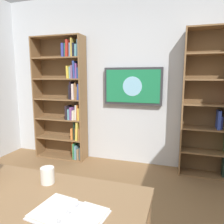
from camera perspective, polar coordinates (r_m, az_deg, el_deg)
wall_back at (r=3.45m, az=4.95°, el=8.50°), size 4.52×0.06×2.70m
bookshelf_left at (r=3.26m, az=26.48°, el=1.08°), size 0.77×0.28×2.05m
bookshelf_right at (r=3.70m, az=-12.12°, el=3.55°), size 0.89×0.28×2.05m
wall_mounted_tv at (r=3.35m, az=5.56°, el=6.86°), size 0.91×0.07×0.57m
open_binder at (r=1.09m, az=-11.49°, el=-25.07°), size 0.36×0.26×0.02m
coffee_mug at (r=1.37m, az=-16.82°, el=-15.86°), size 0.08×0.08×0.10m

